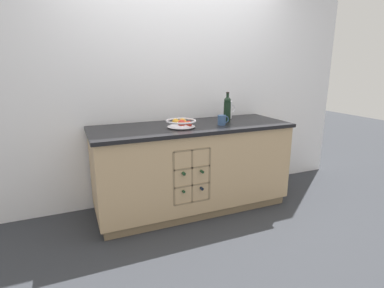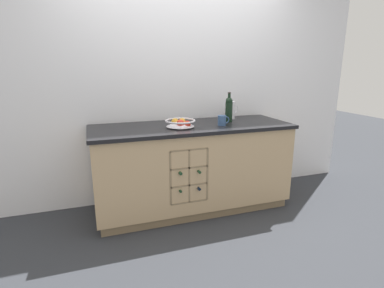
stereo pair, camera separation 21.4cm
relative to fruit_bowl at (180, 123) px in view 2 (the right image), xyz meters
name	(u,v)px [view 2 (the right image)]	position (x,y,z in m)	size (l,w,h in m)	color
ground_plane	(192,206)	(0.14, 0.07, -0.95)	(14.00, 14.00, 0.00)	#2D3035
back_wall	(180,85)	(0.14, 0.48, 0.33)	(4.40, 0.06, 2.55)	white
kitchen_island	(192,167)	(0.14, 0.07, -0.49)	(2.02, 0.75, 0.90)	#8B7354
fruit_bowl	(180,123)	(0.00, 0.00, 0.00)	(0.30, 0.30, 0.09)	silver
white_pitcher	(231,110)	(0.68, 0.28, 0.06)	(0.14, 0.10, 0.20)	white
ceramic_mug	(222,120)	(0.43, -0.04, 0.00)	(0.12, 0.08, 0.10)	#385684
standing_wine_bottle	(229,109)	(0.57, 0.11, 0.09)	(0.08, 0.08, 0.31)	black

